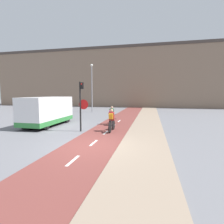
{
  "coord_description": "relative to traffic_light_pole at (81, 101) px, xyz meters",
  "views": [
    {
      "loc": [
        2.92,
        -8.03,
        2.61
      ],
      "look_at": [
        0.0,
        4.9,
        1.2
      ],
      "focal_mm": 28.0,
      "sensor_mm": 36.0,
      "label": 1
    }
  ],
  "objects": [
    {
      "name": "traffic_light_pole",
      "position": [
        0.0,
        0.0,
        0.0
      ],
      "size": [
        0.67,
        0.25,
        3.4
      ],
      "color": "black",
      "rests_on": "ground_plane"
    },
    {
      "name": "sidewalk_strip",
      "position": [
        4.32,
        -3.1,
        -2.07
      ],
      "size": [
        2.4,
        60.0,
        0.05
      ],
      "color": "gray",
      "rests_on": "ground_plane"
    },
    {
      "name": "street_lamp_far",
      "position": [
        -3.43,
        12.03,
        1.97
      ],
      "size": [
        0.36,
        0.36,
        6.62
      ],
      "color": "gray",
      "rests_on": "ground_plane"
    },
    {
      "name": "van",
      "position": [
        -3.61,
        1.53,
        -0.95
      ],
      "size": [
        2.03,
        5.02,
        2.32
      ],
      "color": "white",
      "rests_on": "ground_plane"
    },
    {
      "name": "bike_lane",
      "position": [
        1.73,
        -3.09,
        -2.08
      ],
      "size": [
        2.78,
        60.0,
        0.02
      ],
      "color": "brown",
      "rests_on": "ground_plane"
    },
    {
      "name": "cyclist_far",
      "position": [
        1.43,
        3.1,
        -1.37
      ],
      "size": [
        0.46,
        1.77,
        1.54
      ],
      "color": "black",
      "rests_on": "ground_plane"
    },
    {
      "name": "ground_plane",
      "position": [
        1.73,
        -3.1,
        -2.09
      ],
      "size": [
        120.0,
        120.0,
        0.0
      ],
      "primitive_type": "plane",
      "color": "slate"
    },
    {
      "name": "cyclist_near",
      "position": [
        2.02,
        0.41,
        -1.37
      ],
      "size": [
        0.46,
        1.79,
        1.55
      ],
      "color": "black",
      "rests_on": "ground_plane"
    },
    {
      "name": "building_row_background",
      "position": [
        1.73,
        24.1,
        3.67
      ],
      "size": [
        60.0,
        5.2,
        11.51
      ],
      "color": "#89705B",
      "rests_on": "ground_plane"
    }
  ]
}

